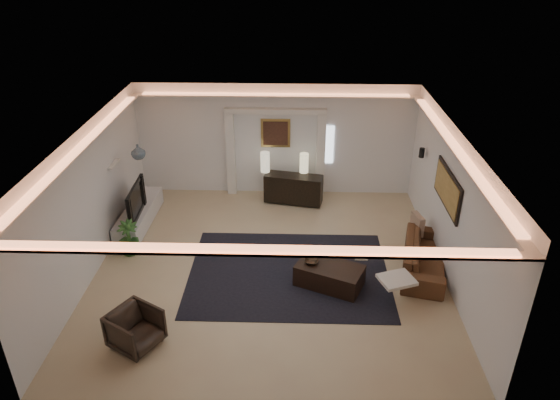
{
  "coord_description": "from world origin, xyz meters",
  "views": [
    {
      "loc": [
        0.48,
        -8.65,
        6.08
      ],
      "look_at": [
        0.2,
        0.6,
        1.25
      ],
      "focal_mm": 32.67,
      "sensor_mm": 36.0,
      "label": 1
    }
  ],
  "objects_px": {
    "coffee_table": "(329,276)",
    "console": "(293,189)",
    "sofa": "(425,256)",
    "armchair": "(135,329)"
  },
  "relations": [
    {
      "from": "armchair",
      "to": "sofa",
      "type": "bearing_deg",
      "value": -35.0
    },
    {
      "from": "console",
      "to": "sofa",
      "type": "distance_m",
      "value": 3.89
    },
    {
      "from": "console",
      "to": "sofa",
      "type": "xyz_separation_m",
      "value": [
        2.68,
        -2.82,
        -0.1
      ]
    },
    {
      "from": "sofa",
      "to": "console",
      "type": "bearing_deg",
      "value": 57.27
    },
    {
      "from": "sofa",
      "to": "armchair",
      "type": "height_order",
      "value": "armchair"
    },
    {
      "from": "sofa",
      "to": "armchair",
      "type": "xyz_separation_m",
      "value": [
        -5.24,
        -2.35,
        0.04
      ]
    },
    {
      "from": "sofa",
      "to": "coffee_table",
      "type": "bearing_deg",
      "value": 120.92
    },
    {
      "from": "coffee_table",
      "to": "console",
      "type": "bearing_deg",
      "value": 125.93
    },
    {
      "from": "coffee_table",
      "to": "armchair",
      "type": "height_order",
      "value": "armchair"
    },
    {
      "from": "sofa",
      "to": "armchair",
      "type": "distance_m",
      "value": 5.74
    }
  ]
}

